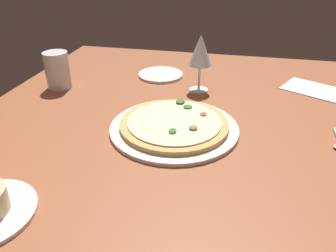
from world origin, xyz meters
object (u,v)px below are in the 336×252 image
at_px(wine_glass_near, 200,52).
at_px(water_glass, 58,72).
at_px(pizza_main, 174,126).
at_px(paper_menu, 314,90).
at_px(side_plate, 161,75).

height_order(wine_glass_near, water_glass, wine_glass_near).
distance_m(pizza_main, paper_menu, 0.53).
relative_size(wine_glass_near, water_glass, 1.53).
xyz_separation_m(water_glass, side_plate, (0.17, -0.30, -0.05)).
distance_m(wine_glass_near, side_plate, 0.22).
xyz_separation_m(side_plate, paper_menu, (-0.02, -0.52, -0.00)).
xyz_separation_m(pizza_main, side_plate, (0.37, 0.12, -0.01)).
bearing_deg(paper_menu, wine_glass_near, 130.53).
xyz_separation_m(wine_glass_near, water_glass, (-0.07, 0.45, -0.08)).
bearing_deg(side_plate, wine_glass_near, -124.36).
relative_size(pizza_main, wine_glass_near, 1.81).
bearing_deg(water_glass, wine_glass_near, -80.99).
bearing_deg(side_plate, pizza_main, -161.49).
bearing_deg(wine_glass_near, water_glass, 99.01).
bearing_deg(side_plate, water_glass, 120.23).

